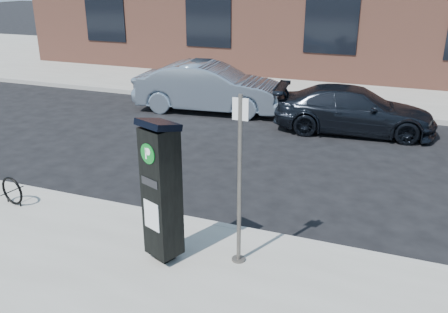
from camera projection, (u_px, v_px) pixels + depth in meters
The scene contains 9 objects.
ground at pixel (205, 228), 8.12m from camera, with size 120.00×120.00×0.00m, color black.
sidewalk_far at pixel (335, 75), 20.28m from camera, with size 60.00×12.00×0.15m, color gray.
curb_near at pixel (204, 225), 8.08m from camera, with size 60.00×0.12×0.16m, color #9E9B93.
curb_far at pixel (305, 109), 15.08m from camera, with size 60.00×0.12×0.16m, color #9E9B93.
parking_kiosk at pixel (162, 191), 6.60m from camera, with size 0.62×0.59×2.15m.
sign_pole at pixel (239, 183), 6.51m from camera, with size 0.22×0.20×2.49m.
bike_rack at pixel (12, 191), 8.56m from camera, with size 0.54×0.13×0.54m.
car_silver at pixel (209, 87), 14.88m from camera, with size 1.62×4.63×1.53m, color #8293A6.
car_dark at pixel (354, 110), 12.91m from camera, with size 1.75×4.29×1.25m, color black.
Camera 1 is at (2.90, -6.54, 4.06)m, focal length 38.00 mm.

